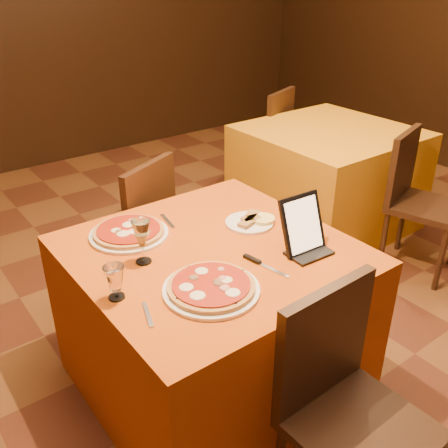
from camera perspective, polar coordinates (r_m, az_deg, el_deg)
floor at (r=2.83m, az=9.14°, el=-12.84°), size 6.00×7.00×0.01m
wall_back at (r=5.21m, az=-20.17°, el=21.53°), size 6.00×0.01×2.80m
main_table at (r=2.31m, az=-1.31°, el=-10.90°), size 1.10×1.10×0.75m
side_table at (r=3.87m, az=11.58°, el=5.21°), size 1.10×1.10×0.75m
chair_main_near at (r=1.83m, az=15.38°, el=-21.63°), size 0.48×0.48×0.91m
chair_main_far at (r=2.88m, az=-11.17°, el=-1.11°), size 0.63×0.63×0.91m
chair_side_near at (r=3.39m, az=22.15°, el=1.88°), size 0.60×0.60×0.91m
chair_side_far at (r=4.36m, az=4.04°, el=9.38°), size 0.47×0.47×0.91m
pizza_near at (r=1.83m, az=-1.47°, el=-7.30°), size 0.36×0.36×0.03m
pizza_far at (r=2.23m, az=-10.82°, el=-0.98°), size 0.35×0.35×0.03m
cutlet_dish at (r=2.29m, az=2.93°, el=0.27°), size 0.22×0.22×0.03m
wine_glass at (r=1.98m, az=-9.35°, el=-1.97°), size 0.07×0.07×0.19m
water_glass at (r=1.81m, az=-12.35°, el=-6.55°), size 0.08×0.08×0.13m
tablet at (r=2.06m, az=8.94°, el=0.00°), size 0.20×0.11×0.24m
knife at (r=1.97m, az=5.13°, el=-5.04°), size 0.05×0.20×0.01m
fork_near at (r=1.74m, az=-8.71°, el=-10.18°), size 0.06×0.14×0.01m
fork_far at (r=2.33m, az=-6.48°, el=0.33°), size 0.04×0.15×0.01m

